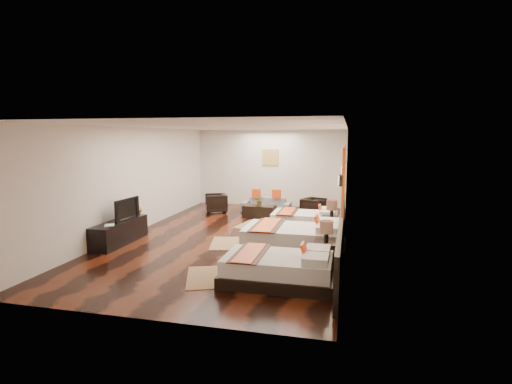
% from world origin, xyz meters
% --- Properties ---
extents(floor, '(5.50, 9.50, 0.01)m').
position_xyz_m(floor, '(0.00, 0.00, 0.00)').
color(floor, black).
rests_on(floor, ground).
extents(ceiling, '(5.50, 9.50, 0.01)m').
position_xyz_m(ceiling, '(0.00, 0.00, 2.80)').
color(ceiling, white).
rests_on(ceiling, floor).
extents(back_wall, '(5.50, 0.01, 2.80)m').
position_xyz_m(back_wall, '(0.00, 4.75, 1.40)').
color(back_wall, silver).
rests_on(back_wall, floor).
extents(left_wall, '(0.01, 9.50, 2.80)m').
position_xyz_m(left_wall, '(-2.75, 0.00, 1.40)').
color(left_wall, silver).
rests_on(left_wall, floor).
extents(right_wall, '(0.01, 9.50, 2.80)m').
position_xyz_m(right_wall, '(2.75, 0.00, 1.40)').
color(right_wall, silver).
rests_on(right_wall, floor).
extents(headboard_panel, '(0.08, 6.60, 0.90)m').
position_xyz_m(headboard_panel, '(2.71, -0.80, 0.45)').
color(headboard_panel, black).
rests_on(headboard_panel, floor).
extents(bed_near, '(1.96, 1.23, 0.75)m').
position_xyz_m(bed_near, '(1.69, -2.91, 0.26)').
color(bed_near, black).
rests_on(bed_near, floor).
extents(bed_mid, '(2.26, 1.42, 0.86)m').
position_xyz_m(bed_mid, '(1.70, -0.98, 0.30)').
color(bed_mid, black).
rests_on(bed_mid, floor).
extents(bed_far, '(1.85, 1.17, 0.71)m').
position_xyz_m(bed_far, '(1.69, 1.30, 0.24)').
color(bed_far, black).
rests_on(bed_far, floor).
extents(nightstand_a, '(0.48, 0.48, 0.96)m').
position_xyz_m(nightstand_a, '(2.44, -1.99, 0.34)').
color(nightstand_a, black).
rests_on(nightstand_a, floor).
extents(nightstand_b, '(0.50, 0.50, 0.99)m').
position_xyz_m(nightstand_b, '(2.44, 0.34, 0.35)').
color(nightstand_b, black).
rests_on(nightstand_b, floor).
extents(jute_mat_near, '(1.12, 1.39, 0.01)m').
position_xyz_m(jute_mat_near, '(0.37, -2.96, 0.01)').
color(jute_mat_near, '#95704C').
rests_on(jute_mat_near, floor).
extents(jute_mat_mid, '(1.00, 1.34, 0.01)m').
position_xyz_m(jute_mat_mid, '(0.02, -0.68, 0.01)').
color(jute_mat_mid, '#95704C').
rests_on(jute_mat_mid, floor).
extents(jute_mat_far, '(0.95, 1.32, 0.01)m').
position_xyz_m(jute_mat_far, '(0.16, 1.42, 0.01)').
color(jute_mat_far, '#95704C').
rests_on(jute_mat_far, floor).
extents(tv_console, '(0.50, 1.80, 0.55)m').
position_xyz_m(tv_console, '(-2.50, -1.26, 0.28)').
color(tv_console, black).
rests_on(tv_console, floor).
extents(tv, '(0.18, 0.93, 0.53)m').
position_xyz_m(tv, '(-2.45, -1.11, 0.82)').
color(tv, black).
rests_on(tv, tv_console).
extents(book, '(0.32, 0.35, 0.03)m').
position_xyz_m(book, '(-2.50, -1.84, 0.56)').
color(book, black).
rests_on(book, tv_console).
extents(figurine, '(0.32, 0.32, 0.32)m').
position_xyz_m(figurine, '(-2.50, -0.49, 0.71)').
color(figurine, brown).
rests_on(figurine, tv_console).
extents(sofa, '(1.67, 0.66, 0.49)m').
position_xyz_m(sofa, '(0.12, 3.49, 0.24)').
color(sofa, slate).
rests_on(sofa, floor).
extents(armchair_left, '(0.94, 0.93, 0.65)m').
position_xyz_m(armchair_left, '(-1.50, 2.94, 0.32)').
color(armchair_left, black).
rests_on(armchair_left, floor).
extents(armchair_right, '(0.87, 0.86, 0.62)m').
position_xyz_m(armchair_right, '(1.77, 2.99, 0.31)').
color(armchair_right, black).
rests_on(armchair_right, floor).
extents(coffee_table, '(1.04, 0.58, 0.40)m').
position_xyz_m(coffee_table, '(0.12, 2.44, 0.20)').
color(coffee_table, black).
rests_on(coffee_table, floor).
extents(table_plant, '(0.32, 0.30, 0.30)m').
position_xyz_m(table_plant, '(0.11, 2.46, 0.55)').
color(table_plant, '#285D1F').
rests_on(table_plant, coffee_table).
extents(orange_panel_a, '(0.04, 0.40, 1.30)m').
position_xyz_m(orange_panel_a, '(2.73, -1.90, 1.70)').
color(orange_panel_a, '#D86014').
rests_on(orange_panel_a, right_wall).
extents(orange_panel_b, '(0.04, 0.40, 1.30)m').
position_xyz_m(orange_panel_b, '(2.73, 0.30, 1.70)').
color(orange_panel_b, '#D86014').
rests_on(orange_panel_b, right_wall).
extents(sconce_near, '(0.07, 0.12, 0.18)m').
position_xyz_m(sconce_near, '(2.70, -3.00, 1.85)').
color(sconce_near, black).
rests_on(sconce_near, right_wall).
extents(sconce_mid, '(0.07, 0.12, 0.18)m').
position_xyz_m(sconce_mid, '(2.70, -0.80, 1.85)').
color(sconce_mid, black).
rests_on(sconce_mid, right_wall).
extents(sconce_far, '(0.07, 0.12, 0.18)m').
position_xyz_m(sconce_far, '(2.70, 1.40, 1.85)').
color(sconce_far, black).
rests_on(sconce_far, right_wall).
extents(sconce_lounge, '(0.07, 0.12, 0.18)m').
position_xyz_m(sconce_lounge, '(2.70, 2.30, 1.85)').
color(sconce_lounge, black).
rests_on(sconce_lounge, right_wall).
extents(gold_artwork, '(0.60, 0.04, 0.60)m').
position_xyz_m(gold_artwork, '(0.00, 4.73, 1.80)').
color(gold_artwork, '#AD873F').
rests_on(gold_artwork, back_wall).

